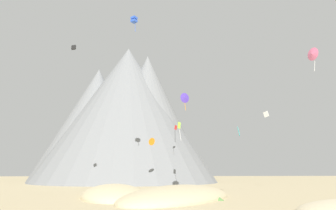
{
  "coord_description": "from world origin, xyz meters",
  "views": [
    {
      "loc": [
        -3.17,
        -30.91,
        3.89
      ],
      "look_at": [
        1.8,
        31.25,
        16.74
      ],
      "focal_mm": 34.05,
      "sensor_mm": 36.0,
      "label": 1
    }
  ],
  "objects_px": {
    "kite_orange_low": "(151,141)",
    "kite_blue_high": "(134,20)",
    "kite_lime_mid": "(179,128)",
    "kite_teal_low": "(239,131)",
    "bush_far_left": "(220,199)",
    "kite_rainbow_mid": "(312,54)",
    "kite_red_mid": "(176,129)",
    "kite_white_low": "(266,114)",
    "bush_far_right": "(104,195)",
    "kite_black_high": "(74,47)",
    "kite_indigo_mid": "(185,98)",
    "rock_massif": "(125,116)"
  },
  "relations": [
    {
      "from": "bush_far_right",
      "to": "kite_white_low",
      "type": "height_order",
      "value": "kite_white_low"
    },
    {
      "from": "kite_orange_low",
      "to": "kite_black_high",
      "type": "distance_m",
      "value": 28.84
    },
    {
      "from": "kite_white_low",
      "to": "kite_orange_low",
      "type": "distance_m",
      "value": 29.95
    },
    {
      "from": "bush_far_right",
      "to": "kite_blue_high",
      "type": "xyz_separation_m",
      "value": [
        3.6,
        8.28,
        33.39
      ]
    },
    {
      "from": "rock_massif",
      "to": "kite_red_mid",
      "type": "height_order",
      "value": "rock_massif"
    },
    {
      "from": "kite_blue_high",
      "to": "kite_black_high",
      "type": "relative_size",
      "value": 3.22
    },
    {
      "from": "kite_teal_low",
      "to": "kite_red_mid",
      "type": "height_order",
      "value": "kite_red_mid"
    },
    {
      "from": "bush_far_left",
      "to": "kite_orange_low",
      "type": "bearing_deg",
      "value": 104.11
    },
    {
      "from": "kite_white_low",
      "to": "kite_orange_low",
      "type": "bearing_deg",
      "value": 54.15
    },
    {
      "from": "kite_teal_low",
      "to": "kite_black_high",
      "type": "height_order",
      "value": "kite_black_high"
    },
    {
      "from": "bush_far_right",
      "to": "kite_white_low",
      "type": "xyz_separation_m",
      "value": [
        26.89,
        1.33,
        13.18
      ]
    },
    {
      "from": "bush_far_right",
      "to": "kite_red_mid",
      "type": "xyz_separation_m",
      "value": [
        14.67,
        34.87,
        14.68
      ]
    },
    {
      "from": "bush_far_left",
      "to": "kite_rainbow_mid",
      "type": "height_order",
      "value": "kite_rainbow_mid"
    },
    {
      "from": "bush_far_right",
      "to": "kite_orange_low",
      "type": "bearing_deg",
      "value": 72.19
    },
    {
      "from": "bush_far_left",
      "to": "kite_indigo_mid",
      "type": "distance_m",
      "value": 25.21
    },
    {
      "from": "kite_orange_low",
      "to": "kite_indigo_mid",
      "type": "bearing_deg",
      "value": 76.13
    },
    {
      "from": "kite_red_mid",
      "to": "kite_lime_mid",
      "type": "distance_m",
      "value": 13.71
    },
    {
      "from": "bush_far_right",
      "to": "kite_black_high",
      "type": "distance_m",
      "value": 27.25
    },
    {
      "from": "kite_rainbow_mid",
      "to": "kite_indigo_mid",
      "type": "bearing_deg",
      "value": -127.01
    },
    {
      "from": "bush_far_left",
      "to": "kite_white_low",
      "type": "xyz_separation_m",
      "value": [
        10.91,
        9.71,
        13.19
      ]
    },
    {
      "from": "bush_far_right",
      "to": "kite_red_mid",
      "type": "relative_size",
      "value": 0.47
    },
    {
      "from": "kite_red_mid",
      "to": "rock_massif",
      "type": "bearing_deg",
      "value": 114.29
    },
    {
      "from": "bush_far_right",
      "to": "kite_teal_low",
      "type": "bearing_deg",
      "value": 3.58
    },
    {
      "from": "kite_teal_low",
      "to": "kite_rainbow_mid",
      "type": "height_order",
      "value": "kite_rainbow_mid"
    },
    {
      "from": "kite_rainbow_mid",
      "to": "kite_lime_mid",
      "type": "distance_m",
      "value": 31.75
    },
    {
      "from": "bush_far_left",
      "to": "kite_white_low",
      "type": "height_order",
      "value": "kite_white_low"
    },
    {
      "from": "bush_far_left",
      "to": "kite_red_mid",
      "type": "xyz_separation_m",
      "value": [
        -1.3,
        43.25,
        14.69
      ]
    },
    {
      "from": "bush_far_right",
      "to": "kite_red_mid",
      "type": "height_order",
      "value": "kite_red_mid"
    },
    {
      "from": "rock_massif",
      "to": "kite_lime_mid",
      "type": "relative_size",
      "value": 18.71
    },
    {
      "from": "kite_red_mid",
      "to": "kite_indigo_mid",
      "type": "bearing_deg",
      "value": -98.18
    },
    {
      "from": "kite_white_low",
      "to": "kite_teal_low",
      "type": "bearing_deg",
      "value": 103.75
    },
    {
      "from": "kite_white_low",
      "to": "bush_far_right",
      "type": "bearing_deg",
      "value": 107.13
    },
    {
      "from": "kite_rainbow_mid",
      "to": "kite_indigo_mid",
      "type": "relative_size",
      "value": 1.29
    },
    {
      "from": "kite_white_low",
      "to": "kite_teal_low",
      "type": "relative_size",
      "value": 0.67
    },
    {
      "from": "kite_teal_low",
      "to": "kite_blue_high",
      "type": "relative_size",
      "value": 0.51
    },
    {
      "from": "bush_far_left",
      "to": "kite_red_mid",
      "type": "distance_m",
      "value": 45.7
    },
    {
      "from": "bush_far_left",
      "to": "kite_lime_mid",
      "type": "bearing_deg",
      "value": 93.57
    },
    {
      "from": "kite_blue_high",
      "to": "bush_far_right",
      "type": "bearing_deg",
      "value": 15.65
    },
    {
      "from": "kite_orange_low",
      "to": "kite_blue_high",
      "type": "xyz_separation_m",
      "value": [
        -4.18,
        -15.93,
        23.0
      ]
    },
    {
      "from": "kite_red_mid",
      "to": "kite_black_high",
      "type": "xyz_separation_m",
      "value": [
        -21.86,
        -29.87,
        11.13
      ]
    },
    {
      "from": "kite_black_high",
      "to": "kite_indigo_mid",
      "type": "distance_m",
      "value": 23.04
    },
    {
      "from": "bush_far_right",
      "to": "kite_teal_low",
      "type": "height_order",
      "value": "kite_teal_low"
    },
    {
      "from": "kite_blue_high",
      "to": "kite_lime_mid",
      "type": "distance_m",
      "value": 26.1
    },
    {
      "from": "bush_far_right",
      "to": "kite_rainbow_mid",
      "type": "bearing_deg",
      "value": 3.31
    },
    {
      "from": "kite_teal_low",
      "to": "kite_orange_low",
      "type": "distance_m",
      "value": 26.87
    },
    {
      "from": "kite_lime_mid",
      "to": "kite_teal_low",
      "type": "bearing_deg",
      "value": -38.45
    },
    {
      "from": "kite_orange_low",
      "to": "kite_red_mid",
      "type": "height_order",
      "value": "kite_red_mid"
    },
    {
      "from": "rock_massif",
      "to": "kite_indigo_mid",
      "type": "height_order",
      "value": "rock_massif"
    },
    {
      "from": "kite_lime_mid",
      "to": "kite_red_mid",
      "type": "bearing_deg",
      "value": 117.84
    },
    {
      "from": "kite_orange_low",
      "to": "kite_blue_high",
      "type": "relative_size",
      "value": 0.6
    }
  ]
}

